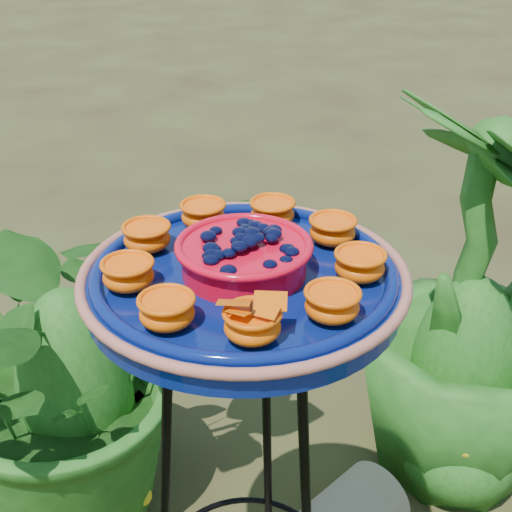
# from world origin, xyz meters

# --- Properties ---
(tripod_stand) EXTENTS (0.43, 0.43, 0.93)m
(tripod_stand) POSITION_xyz_m (-0.05, 0.02, 0.57)
(tripod_stand) COLOR black
(tripod_stand) RESTS_ON ground
(feeder_dish) EXTENTS (0.61, 0.61, 0.11)m
(feeder_dish) POSITION_xyz_m (-0.05, 0.02, 0.98)
(feeder_dish) COLOR #071453
(feeder_dish) RESTS_ON tripod_stand
(shrub_back_left) EXTENTS (1.07, 1.03, 0.92)m
(shrub_back_left) POSITION_xyz_m (-0.45, 0.54, 0.46)
(shrub_back_left) COLOR #1B4F15
(shrub_back_left) RESTS_ON ground
(shrub_back_right) EXTENTS (0.73, 0.73, 1.07)m
(shrub_back_right) POSITION_xyz_m (0.57, 0.60, 0.53)
(shrub_back_right) COLOR #1B4F15
(shrub_back_right) RESTS_ON ground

